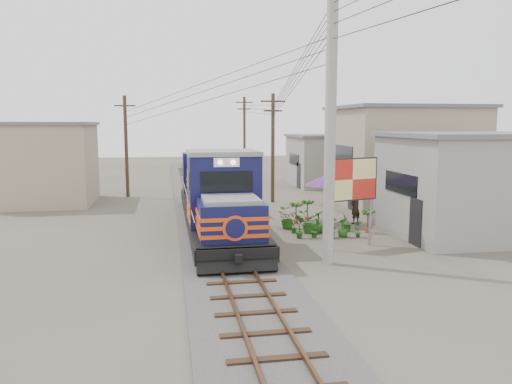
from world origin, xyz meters
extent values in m
plane|color=#473F35|center=(0.00, 0.00, 0.00)|extent=(120.00, 120.00, 0.00)
cube|color=#595651|center=(0.00, 10.00, 0.08)|extent=(3.60, 70.00, 0.16)
cube|color=#51331E|center=(-0.54, 10.00, 0.26)|extent=(0.08, 70.00, 0.12)
cube|color=#51331E|center=(0.54, 10.00, 0.26)|extent=(0.08, 70.00, 0.12)
cube|color=black|center=(0.00, 6.14, 0.76)|extent=(2.84, 15.67, 0.54)
cube|color=black|center=(0.00, 1.24, 0.47)|extent=(2.15, 3.13, 0.64)
cube|color=black|center=(0.00, 11.04, 0.47)|extent=(2.15, 3.13, 0.64)
cube|color=#10103A|center=(0.00, 0.07, 1.59)|extent=(2.33, 2.35, 1.47)
cube|color=#10103A|center=(0.00, 2.52, 2.38)|extent=(2.78, 2.55, 3.04)
cube|color=slate|center=(0.00, 2.52, 3.94)|extent=(2.84, 2.67, 0.18)
cube|color=black|center=(0.00, 1.23, 2.92)|extent=(1.99, 0.06, 0.78)
cube|color=white|center=(0.00, 1.22, 3.65)|extent=(0.98, 0.06, 0.34)
cube|color=#10103A|center=(0.00, 8.59, 1.99)|extent=(2.22, 9.60, 2.25)
cube|color=slate|center=(0.00, 8.59, 3.16)|extent=(1.99, 9.60, 0.18)
cube|color=#D04113|center=(0.00, 6.14, 1.30)|extent=(2.88, 15.67, 0.14)
cube|color=#D04113|center=(0.00, 6.14, 1.59)|extent=(2.88, 15.67, 0.14)
cube|color=#D04113|center=(0.00, 6.14, 1.89)|extent=(2.88, 15.67, 0.14)
cylinder|color=#9E9B93|center=(3.50, -0.50, 5.00)|extent=(0.40, 0.40, 10.00)
cylinder|color=#4C3826|center=(4.50, 14.00, 3.50)|extent=(0.24, 0.24, 7.00)
cube|color=#4C3826|center=(4.50, 14.00, 6.50)|extent=(1.60, 0.10, 0.10)
cube|color=#4C3826|center=(4.50, 14.00, 5.90)|extent=(1.20, 0.10, 0.10)
cylinder|color=#4C3826|center=(4.80, 28.00, 3.75)|extent=(0.24, 0.24, 7.50)
cube|color=#4C3826|center=(4.80, 28.00, 7.00)|extent=(1.60, 0.10, 0.10)
cube|color=#4C3826|center=(4.80, 28.00, 6.40)|extent=(1.20, 0.10, 0.10)
cylinder|color=#4C3826|center=(-5.00, 18.00, 3.50)|extent=(0.24, 0.24, 7.00)
cube|color=#4C3826|center=(-5.00, 18.00, 6.50)|extent=(1.60, 0.10, 0.10)
cube|color=#4C3826|center=(-5.00, 18.00, 5.90)|extent=(1.20, 0.10, 0.10)
cube|color=gray|center=(11.50, 3.00, 2.25)|extent=(7.00, 6.00, 4.50)
cube|color=slate|center=(11.50, 3.00, 4.60)|extent=(7.35, 6.30, 0.20)
cube|color=black|center=(7.98, 3.00, 2.48)|extent=(0.05, 3.00, 0.90)
cube|color=gray|center=(12.50, 12.00, 3.00)|extent=(8.00, 7.00, 6.00)
cube|color=slate|center=(12.50, 12.00, 6.10)|extent=(8.40, 7.35, 0.20)
cube|color=black|center=(8.48, 12.00, 3.30)|extent=(0.05, 3.50, 0.90)
cube|color=gray|center=(11.00, 22.00, 2.00)|extent=(6.00, 6.00, 4.00)
cube|color=slate|center=(11.00, 22.00, 4.10)|extent=(6.30, 6.30, 0.20)
cube|color=black|center=(7.98, 22.00, 2.20)|extent=(0.05, 3.00, 0.90)
cube|color=gray|center=(-10.00, 16.00, 2.50)|extent=(6.00, 6.00, 5.00)
cube|color=slate|center=(-10.00, 16.00, 5.10)|extent=(6.30, 6.30, 0.20)
cylinder|color=#99999E|center=(4.22, 1.39, 1.37)|extent=(0.10, 0.10, 2.74)
cylinder|color=#99999E|center=(6.13, 1.89, 1.37)|extent=(0.10, 0.10, 2.74)
cube|color=black|center=(5.18, 1.64, 2.85)|extent=(2.36, 0.74, 1.76)
cube|color=red|center=(5.18, 1.61, 2.85)|extent=(2.25, 0.67, 1.65)
cylinder|color=black|center=(5.73, 6.44, 0.05)|extent=(0.47, 0.47, 0.10)
cylinder|color=#99999E|center=(5.73, 6.44, 1.18)|extent=(0.05, 0.05, 2.35)
cone|color=#4D2369|center=(5.73, 6.44, 2.30)|extent=(2.57, 2.57, 0.59)
imported|color=black|center=(7.20, 6.31, 0.86)|extent=(0.75, 0.66, 1.72)
imported|color=#255A19|center=(3.56, 3.65, 0.54)|extent=(0.64, 0.69, 1.09)
imported|color=#255A19|center=(4.25, 3.58, 0.33)|extent=(0.46, 0.43, 0.66)
imported|color=#255A19|center=(4.93, 3.47, 0.34)|extent=(0.59, 0.66, 0.68)
imported|color=#255A19|center=(5.54, 3.51, 0.45)|extent=(0.65, 0.65, 0.89)
imported|color=#255A19|center=(6.21, 3.37, 0.39)|extent=(0.49, 0.41, 0.79)
imported|color=#255A19|center=(3.54, 4.66, 0.31)|extent=(0.40, 0.43, 0.62)
imported|color=#255A19|center=(4.19, 4.57, 0.52)|extent=(0.99, 0.87, 1.04)
imported|color=#255A19|center=(4.72, 4.60, 0.53)|extent=(0.83, 0.83, 1.06)
imported|color=#255A19|center=(5.44, 4.68, 0.39)|extent=(0.46, 0.49, 0.77)
imported|color=#255A19|center=(6.12, 4.63, 0.44)|extent=(0.62, 0.60, 0.88)
imported|color=#255A19|center=(3.43, 5.72, 0.52)|extent=(1.21, 1.16, 1.04)
camera|label=1|loc=(-2.19, -17.54, 5.13)|focal=35.00mm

